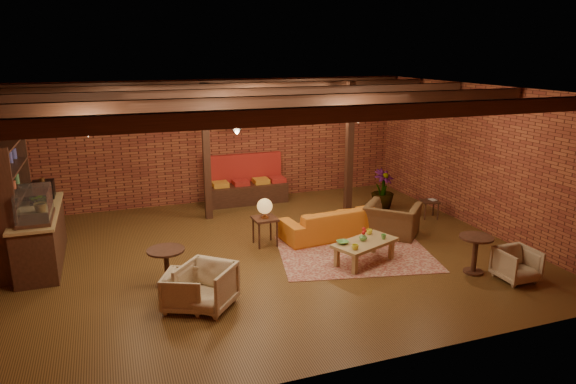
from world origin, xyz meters
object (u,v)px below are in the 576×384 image
object	(u,v)px
sofa	(332,222)
armchair_a	(186,289)
armchair_right	(392,215)
side_table_book	(430,202)
side_table_lamp	(265,210)
round_table_right	(475,249)
armchair_far	(517,263)
coffee_table	(364,244)
armchair_b	(207,284)
round_table_left	(166,261)
plant_tall	(385,150)

from	to	relation	value
sofa	armchair_a	xyz separation A→B (m)	(-3.48, -2.18, 0.01)
armchair_right	side_table_book	size ratio (longest dim) A/B	2.28
side_table_lamp	round_table_right	world-z (taller)	side_table_lamp
side_table_book	armchair_far	xyz separation A→B (m)	(-0.60, -3.47, -0.08)
armchair_a	side_table_book	xyz separation A→B (m)	(6.21, 2.55, 0.07)
coffee_table	side_table_book	bearing A→B (deg)	34.43
armchair_right	round_table_right	xyz separation A→B (m)	(0.40, -2.20, -0.01)
armchair_b	armchair_right	distance (m)	4.80
sofa	round_table_right	world-z (taller)	round_table_right
side_table_book	armchair_far	bearing A→B (deg)	-99.81
sofa	side_table_book	world-z (taller)	sofa
round_table_left	armchair_a	size ratio (longest dim) A/B	1.00
coffee_table	armchair_b	size ratio (longest dim) A/B	1.78
armchair_a	armchair_right	distance (m)	5.06
round_table_right	plant_tall	bearing A→B (deg)	84.30
armchair_b	round_table_right	bearing A→B (deg)	36.31
armchair_b	armchair_far	xyz separation A→B (m)	(5.30, -0.83, -0.07)
plant_tall	sofa	bearing A→B (deg)	-145.30
side_table_lamp	round_table_left	world-z (taller)	side_table_lamp
sofa	armchair_far	world-z (taller)	sofa
coffee_table	round_table_right	bearing A→B (deg)	-32.57
round_table_right	round_table_left	bearing A→B (deg)	165.73
sofa	armchair_far	xyz separation A→B (m)	(2.13, -3.10, -0.00)
side_table_lamp	plant_tall	xyz separation A→B (m)	(3.56, 1.40, 0.75)
side_table_book	round_table_left	bearing A→B (deg)	-165.83
side_table_book	armchair_b	bearing A→B (deg)	-155.94
sofa	round_table_left	xyz separation A→B (m)	(-3.66, -1.24, 0.12)
plant_tall	round_table_left	bearing A→B (deg)	-154.99
side_table_lamp	armchair_far	distance (m)	4.81
coffee_table	plant_tall	world-z (taller)	plant_tall
armchair_b	armchair_right	bearing A→B (deg)	63.14
round_table_left	armchair_right	distance (m)	4.98
armchair_far	side_table_book	bearing A→B (deg)	80.33
coffee_table	side_table_book	size ratio (longest dim) A/B	2.95
armchair_right	coffee_table	bearing A→B (deg)	85.54
side_table_lamp	armchair_right	bearing A→B (deg)	-8.37
armchair_a	round_table_right	xyz separation A→B (m)	(5.12, -0.41, 0.14)
armchair_a	armchair_right	xyz separation A→B (m)	(4.73, 1.78, 0.15)
round_table_left	armchair_far	distance (m)	6.08
side_table_lamp	plant_tall	bearing A→B (deg)	21.55
side_table_book	side_table_lamp	bearing A→B (deg)	-175.17
round_table_right	armchair_far	bearing A→B (deg)	-45.95
armchair_b	armchair_far	world-z (taller)	armchair_b
sofa	round_table_right	distance (m)	3.07
plant_tall	side_table_lamp	bearing A→B (deg)	-158.45
side_table_lamp	armchair_right	distance (m)	2.80
side_table_lamp	side_table_book	distance (m)	4.28
coffee_table	plant_tall	bearing A→B (deg)	54.80
side_table_lamp	side_table_book	size ratio (longest dim) A/B	2.08
round_table_left	side_table_lamp	bearing A→B (deg)	30.33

